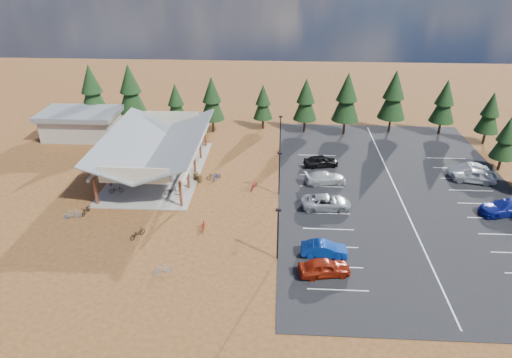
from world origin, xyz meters
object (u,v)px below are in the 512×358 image
(trash_bin_0, at_px, (196,176))
(car_2, at_px, (326,202))
(lamp_post_1, at_px, (279,170))
(car_4, at_px, (321,161))
(bike_13, at_px, (162,269))
(car_9, at_px, (469,170))
(bike_4, at_px, (172,191))
(bike_9, at_px, (72,214))
(outbuilding, at_px, (81,124))
(car_0, at_px, (324,267))
(bike_8, at_px, (86,210))
(lamp_post_0, at_px, (278,230))
(bike_pavilion, at_px, (156,143))
(bike_16, at_px, (214,176))
(car_7, at_px, (506,207))
(bike_2, at_px, (137,160))
(bike_14, at_px, (216,177))
(bike_6, at_px, (173,162))
(bike_3, at_px, (145,145))
(bike_5, at_px, (160,177))
(bike_15, at_px, (254,185))
(bike_12, at_px, (137,233))
(bike_7, at_px, (181,147))
(car_3, at_px, (325,178))
(trash_bin_1, at_px, (200,179))
(bike_0, at_px, (116,190))
(car_1, at_px, (324,249))
(bike_11, at_px, (203,226))
(bike_1, at_px, (139,168))
(car_8, at_px, (474,176))

(trash_bin_0, height_order, car_2, car_2)
(lamp_post_1, distance_m, car_4, 9.46)
(bike_13, distance_m, car_9, 38.49)
(bike_4, bearing_deg, bike_9, 121.12)
(outbuilding, relative_size, car_0, 2.49)
(outbuilding, distance_m, bike_8, 23.30)
(lamp_post_0, distance_m, bike_4, 16.41)
(bike_pavilion, distance_m, lamp_post_0, 22.69)
(bike_16, bearing_deg, car_7, 51.60)
(bike_2, distance_m, bike_14, 11.46)
(bike_4, bearing_deg, bike_6, 11.93)
(bike_3, relative_size, bike_5, 0.83)
(bike_4, xyz_separation_m, bike_15, (9.11, 2.06, -0.06))
(bike_12, height_order, car_7, car_7)
(bike_7, xyz_separation_m, bike_14, (5.91, -8.39, -0.16))
(bike_5, bearing_deg, car_3, -71.42)
(trash_bin_1, height_order, bike_7, bike_7)
(lamp_post_1, distance_m, bike_3, 22.34)
(bike_8, distance_m, bike_14, 15.14)
(lamp_post_1, xyz_separation_m, bike_15, (-2.87, 1.01, -2.46))
(bike_7, bearing_deg, car_0, -151.24)
(trash_bin_0, xyz_separation_m, car_7, (33.58, -6.19, 0.39))
(outbuilding, height_order, bike_7, outbuilding)
(bike_3, height_order, car_0, car_0)
(bike_5, bearing_deg, bike_0, 144.68)
(bike_6, xyz_separation_m, car_1, (17.76, -18.07, 0.15))
(bike_2, bearing_deg, trash_bin_0, -131.04)
(trash_bin_1, distance_m, car_2, 15.42)
(bike_4, bearing_deg, car_4, -63.07)
(bike_12, bearing_deg, car_2, -126.99)
(lamp_post_1, xyz_separation_m, car_3, (5.44, 2.89, -2.23))
(trash_bin_0, height_order, bike_14, trash_bin_0)
(bike_9, relative_size, bike_11, 1.16)
(bike_6, distance_m, bike_15, 12.11)
(bike_16, bearing_deg, trash_bin_1, -89.98)
(trash_bin_1, height_order, car_4, car_4)
(bike_14, height_order, car_7, car_7)
(bike_15, relative_size, bike_16, 0.97)
(car_7, bearing_deg, lamp_post_0, -78.65)
(lamp_post_0, xyz_separation_m, bike_1, (-17.31, 16.59, -2.33))
(bike_11, bearing_deg, lamp_post_0, -34.15)
(trash_bin_0, bearing_deg, car_2, -21.79)
(bike_2, distance_m, bike_4, 10.30)
(bike_pavilion, distance_m, car_8, 38.09)
(trash_bin_1, height_order, car_8, car_8)
(bike_0, bearing_deg, car_8, -100.03)
(outbuilding, xyz_separation_m, bike_3, (10.37, -3.91, -1.48))
(bike_13, xyz_separation_m, car_3, (15.16, 17.62, 0.27))
(car_0, bearing_deg, bike_2, 35.85)
(bike_pavilion, xyz_separation_m, bike_12, (1.56, -14.41, -3.36))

